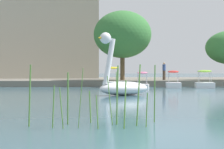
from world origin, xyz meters
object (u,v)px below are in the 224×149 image
pedal_boat_yellow (113,82)px  tree_broadleaf_left (122,35)px  pedal_boat_lime (205,83)px  person_on_path (164,71)px  swan_boat (122,84)px  pedal_boat_pink (142,83)px  pedal_boat_red (173,83)px

pedal_boat_yellow → tree_broadleaf_left: (1.17, 4.31, 4.37)m
pedal_boat_lime → tree_broadleaf_left: bearing=143.3°
pedal_boat_lime → pedal_boat_yellow: bearing=176.2°
pedal_boat_lime → tree_broadleaf_left: (-6.47, 4.82, 4.42)m
person_on_path → tree_broadleaf_left: bearing=-176.2°
pedal_boat_lime → swan_boat: bearing=-128.1°
pedal_boat_yellow → pedal_boat_lime: pedal_boat_yellow is taller
swan_boat → pedal_boat_pink: swan_boat is taller
tree_broadleaf_left → person_on_path: size_ratio=4.51×
pedal_boat_red → tree_broadleaf_left: (-3.90, 4.54, 4.44)m
tree_broadleaf_left → person_on_path: tree_broadleaf_left is taller
pedal_boat_pink → person_on_path: 5.80m
pedal_boat_pink → tree_broadleaf_left: bearing=105.1°
swan_boat → pedal_boat_red: (5.12, 10.11, -0.26)m
swan_boat → pedal_boat_pink: 10.22m
pedal_boat_yellow → swan_boat: bearing=-90.3°
swan_boat → tree_broadleaf_left: tree_broadleaf_left is taller
swan_boat → person_on_path: bearing=70.6°
pedal_boat_yellow → pedal_boat_red: 5.08m
pedal_boat_pink → pedal_boat_red: 2.63m
pedal_boat_yellow → tree_broadleaf_left: size_ratio=0.34×
pedal_boat_red → tree_broadleaf_left: size_ratio=0.29×
swan_boat → pedal_boat_pink: size_ratio=1.74×
pedal_boat_lime → pedal_boat_pink: bearing=179.1°
pedal_boat_pink → pedal_boat_lime: 5.20m
pedal_boat_yellow → pedal_boat_pink: (2.45, -0.42, -0.09)m
swan_boat → person_on_path: 15.83m
pedal_boat_red → person_on_path: (0.13, 4.80, 1.01)m
pedal_boat_red → pedal_boat_yellow: bearing=177.5°
pedal_boat_pink → pedal_boat_lime: pedal_boat_lime is taller
pedal_boat_yellow → pedal_boat_red: (5.07, -0.22, -0.07)m
pedal_boat_red → person_on_path: 4.91m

